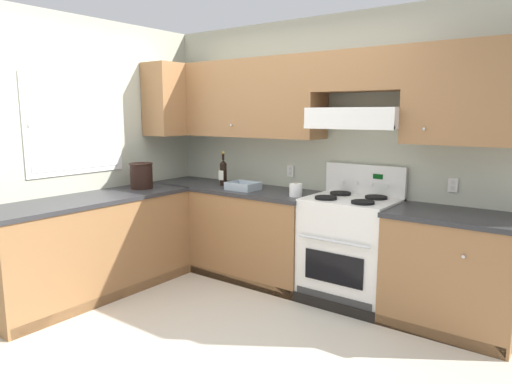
{
  "coord_description": "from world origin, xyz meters",
  "views": [
    {
      "loc": [
        2.4,
        -2.39,
        1.66
      ],
      "look_at": [
        0.1,
        0.7,
        1.0
      ],
      "focal_mm": 32.48,
      "sensor_mm": 36.0,
      "label": 1
    }
  ],
  "objects_px": {
    "paper_towel_roll": "(296,190)",
    "stove": "(349,249)",
    "wine_bottle": "(223,172)",
    "bucket": "(141,175)",
    "bowl": "(243,187)"
  },
  "relations": [
    {
      "from": "bucket",
      "to": "paper_towel_roll",
      "type": "bearing_deg",
      "value": 19.99
    },
    {
      "from": "wine_bottle",
      "to": "paper_towel_roll",
      "type": "distance_m",
      "value": 0.97
    },
    {
      "from": "stove",
      "to": "wine_bottle",
      "type": "xyz_separation_m",
      "value": [
        -1.45,
        0.0,
        0.57
      ]
    },
    {
      "from": "stove",
      "to": "bucket",
      "type": "distance_m",
      "value": 2.16
    },
    {
      "from": "wine_bottle",
      "to": "paper_towel_roll",
      "type": "bearing_deg",
      "value": -6.38
    },
    {
      "from": "stove",
      "to": "wine_bottle",
      "type": "distance_m",
      "value": 1.56
    },
    {
      "from": "stove",
      "to": "bowl",
      "type": "height_order",
      "value": "stove"
    },
    {
      "from": "wine_bottle",
      "to": "bucket",
      "type": "distance_m",
      "value": 0.83
    },
    {
      "from": "bucket",
      "to": "stove",
      "type": "bearing_deg",
      "value": 18.0
    },
    {
      "from": "bowl",
      "to": "paper_towel_roll",
      "type": "bearing_deg",
      "value": -0.57
    },
    {
      "from": "stove",
      "to": "wine_bottle",
      "type": "height_order",
      "value": "wine_bottle"
    },
    {
      "from": "bucket",
      "to": "wine_bottle",
      "type": "bearing_deg",
      "value": 50.87
    },
    {
      "from": "bowl",
      "to": "paper_towel_roll",
      "type": "distance_m",
      "value": 0.62
    },
    {
      "from": "paper_towel_roll",
      "to": "stove",
      "type": "bearing_deg",
      "value": 11.83
    },
    {
      "from": "bowl",
      "to": "paper_towel_roll",
      "type": "relative_size",
      "value": 2.54
    }
  ]
}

